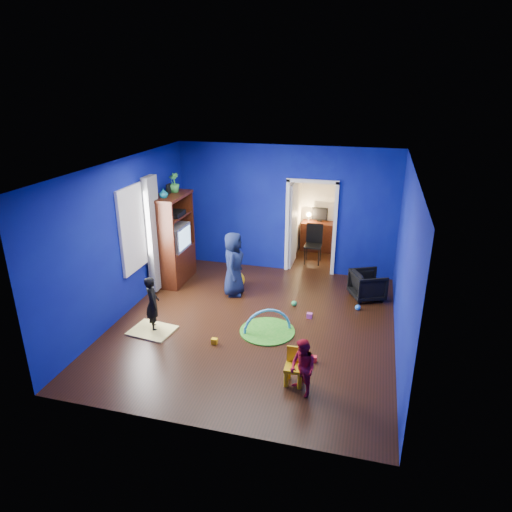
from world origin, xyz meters
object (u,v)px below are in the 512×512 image
(toddler_red, at_px, (303,368))
(vase, at_px, (163,193))
(child_navy, at_px, (234,264))
(kid_chair, at_px, (294,369))
(child_black, at_px, (153,304))
(hopper_ball, at_px, (235,280))
(tv_armoire, at_px, (173,239))
(play_mat, at_px, (267,331))
(crt_tv, at_px, (175,237))
(study_desk, at_px, (318,236))
(folding_chair, at_px, (313,245))
(armchair, at_px, (368,285))

(toddler_red, distance_m, vase, 4.75)
(child_navy, height_order, kid_chair, child_navy)
(child_black, distance_m, hopper_ball, 2.20)
(child_black, relative_size, tv_armoire, 0.52)
(toddler_red, distance_m, hopper_ball, 3.68)
(play_mat, bearing_deg, crt_tv, 146.00)
(child_navy, relative_size, study_desk, 1.54)
(vase, bearing_deg, folding_chair, 36.97)
(child_navy, relative_size, play_mat, 1.38)
(child_black, xyz_separation_m, vase, (-0.52, 1.78, 1.55))
(child_navy, xyz_separation_m, hopper_ball, (-0.05, 0.25, -0.48))
(tv_armoire, bearing_deg, hopper_ball, -3.91)
(vase, relative_size, hopper_ball, 0.47)
(child_navy, xyz_separation_m, folding_chair, (1.33, 2.17, -0.22))
(vase, distance_m, folding_chair, 3.87)
(folding_chair, bearing_deg, kid_chair, -84.94)
(toddler_red, bearing_deg, study_desk, 140.70)
(folding_chair, bearing_deg, child_navy, -121.65)
(armchair, height_order, kid_chair, armchair)
(hopper_ball, height_order, play_mat, hopper_ball)
(child_navy, relative_size, vase, 7.07)
(crt_tv, xyz_separation_m, study_desk, (2.77, 2.78, -0.65))
(child_navy, distance_m, toddler_red, 3.45)
(toddler_red, relative_size, crt_tv, 1.23)
(toddler_red, height_order, vase, vase)
(armchair, bearing_deg, toddler_red, 142.08)
(vase, bearing_deg, child_navy, -1.84)
(play_mat, bearing_deg, child_navy, 128.07)
(armchair, bearing_deg, study_desk, 2.84)
(vase, bearing_deg, crt_tv, 82.41)
(crt_tv, xyz_separation_m, play_mat, (2.47, -1.67, -1.01))
(vase, bearing_deg, hopper_ball, 8.06)
(vase, xyz_separation_m, crt_tv, (0.04, 0.30, -1.04))
(child_black, height_order, toddler_red, child_black)
(armchair, bearing_deg, child_navy, 76.19)
(child_black, height_order, vase, vase)
(armchair, xyz_separation_m, study_desk, (-1.36, 2.60, 0.09))
(play_mat, bearing_deg, tv_armoire, 146.42)
(crt_tv, bearing_deg, armchair, 2.46)
(hopper_ball, bearing_deg, child_black, -114.68)
(armchair, height_order, hopper_ball, armchair)
(toddler_red, height_order, tv_armoire, tv_armoire)
(toddler_red, xyz_separation_m, crt_tv, (-3.35, 3.20, 0.59))
(study_desk, xyz_separation_m, folding_chair, (0.00, -0.96, 0.09))
(play_mat, height_order, folding_chair, folding_chair)
(study_desk, bearing_deg, child_navy, -113.13)
(armchair, height_order, folding_chair, folding_chair)
(toddler_red, distance_m, folding_chair, 5.05)
(tv_armoire, bearing_deg, vase, -90.00)
(toddler_red, distance_m, play_mat, 1.82)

